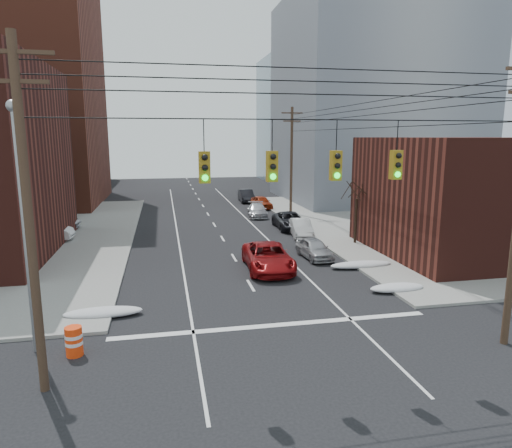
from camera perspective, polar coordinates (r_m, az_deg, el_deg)
name	(u,v)px	position (r m, az deg, el deg)	size (l,w,h in m)	color
ground	(327,413)	(14.78, 8.83, -22.29)	(160.00, 160.00, 0.00)	black
sidewalk_ne	(491,219)	(50.42, 27.36, 0.54)	(40.00, 40.00, 0.15)	gray
building_brick_far	(35,149)	(88.23, -25.92, 8.46)	(22.00, 18.00, 12.00)	#441A14
building_office	(373,101)	(61.70, 14.43, 14.67)	(22.00, 20.00, 25.00)	gray
building_glass	(319,120)	(86.43, 7.94, 12.72)	(20.00, 18.00, 22.00)	gray
building_storefront	(494,196)	(35.80, 27.57, 3.13)	(16.00, 12.00, 8.00)	#441A14
utility_pole_left	(28,214)	(15.26, -26.59, 1.16)	(2.20, 0.28, 11.00)	#473323
utility_pole_far	(291,159)	(47.42, 4.45, 8.09)	(2.20, 0.28, 11.00)	#473323
traffic_signals	(304,164)	(15.25, 6.08, 7.47)	(17.00, 0.42, 2.02)	black
street_light	(22,208)	(18.42, -27.17, 1.82)	(0.44, 0.44, 9.32)	gray
bare_tree	(356,214)	(35.02, 12.37, 1.19)	(2.09, 2.20, 4.93)	black
snow_nw	(103,312)	(22.19, -18.57, -10.43)	(3.50, 1.08, 0.42)	silver
snow_ne	(397,288)	(25.42, 17.21, -7.61)	(3.00, 1.08, 0.42)	silver
snow_east_far	(361,265)	(29.25, 13.00, -4.97)	(4.00, 1.08, 0.42)	silver
red_pickup	(268,257)	(27.99, 1.51, -4.15)	(2.66, 5.77, 1.60)	maroon
parked_car_a	(314,248)	(30.90, 7.28, -3.05)	(1.58, 3.94, 1.34)	#A9A9AD
parked_car_b	(301,228)	(37.47, 5.63, -0.49)	(1.50, 4.30, 1.42)	silver
parked_car_c	(290,221)	(40.53, 4.28, 0.42)	(2.42, 5.25, 1.46)	black
parked_car_d	(257,210)	(46.54, 0.16, 1.73)	(1.86, 4.57, 1.33)	#AAAAAF
parked_car_e	(262,202)	(52.00, 0.70, 2.74)	(1.66, 4.13, 1.41)	#97290D
parked_car_f	(246,196)	(57.30, -1.24, 3.56)	(1.62, 4.65, 1.53)	black
lot_car_a	(42,231)	(38.69, -25.20, -0.83)	(1.60, 4.58, 1.51)	silver
lot_car_b	(48,221)	(43.28, -24.58, 0.37)	(2.52, 5.47, 1.52)	#B6B5BA
lot_car_d	(10,232)	(39.87, -28.37, -0.85)	(1.67, 4.15, 1.41)	#B5B6BA
construction_barrel	(74,341)	(18.78, -21.80, -13.41)	(0.75, 0.75, 1.12)	#FF3B0D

